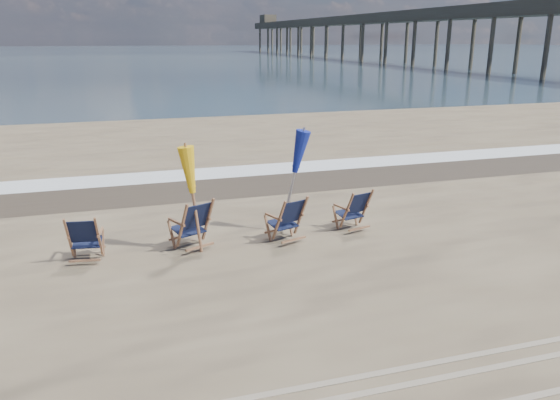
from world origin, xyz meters
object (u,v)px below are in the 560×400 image
Objects in this scene: beach_chair_1 at (208,222)px; beach_chair_3 at (366,208)px; fishing_pier at (378,31)px; umbrella_blue at (292,156)px; beach_chair_2 at (301,217)px; umbrella_yellow at (193,176)px; beach_chair_0 at (99,238)px.

beach_chair_1 is 3.30m from beach_chair_3.
umbrella_blue is at bearing -117.82° from fishing_pier.
beach_chair_2 is 2.30m from umbrella_yellow.
umbrella_blue reaches higher than beach_chair_2.
beach_chair_3 is 80.15m from fishing_pier.
umbrella_blue reaches higher than beach_chair_1.
beach_chair_3 is at bearing -169.04° from beach_chair_0.
beach_chair_2 is 0.45× the size of umbrella_blue.
beach_chair_1 reaches higher than beach_chair_0.
umbrella_yellow is 0.93× the size of umbrella_blue.
beach_chair_3 is 1.95m from umbrella_blue.
umbrella_yellow is at bearing 12.73° from beach_chair_1.
umbrella_yellow is 2.10m from umbrella_blue.
umbrella_blue reaches higher than beach_chair_3.
fishing_pier is at bearing -142.92° from beach_chair_1.
umbrella_blue is (1.76, 0.31, 1.10)m from beach_chair_1.
umbrella_yellow is (-2.07, -0.02, 1.00)m from beach_chair_2.
beach_chair_0 is at bearing -12.46° from beach_chair_3.
beach_chair_1 is 1.06× the size of beach_chair_2.
beach_chair_0 is at bearing -119.95° from fishing_pier.
beach_chair_0 is 0.45× the size of umbrella_yellow.
beach_chair_2 is at bearing -85.11° from umbrella_blue.
beach_chair_3 is (1.50, 0.21, -0.02)m from beach_chair_2.
beach_chair_2 reaches higher than beach_chair_3.
umbrella_yellow is 81.98m from fishing_pier.
umbrella_blue reaches higher than umbrella_yellow.
beach_chair_3 is (3.30, 0.04, -0.05)m from beach_chair_1.
beach_chair_1 is 0.51× the size of umbrella_yellow.
beach_chair_2 is 1.05× the size of beach_chair_3.
beach_chair_3 is at bearing 168.93° from beach_chair_2.
umbrella_yellow reaches higher than beach_chair_3.
umbrella_blue is (-1.54, 0.27, 1.15)m from beach_chair_3.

